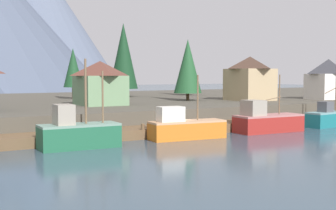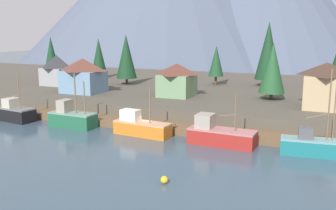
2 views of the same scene
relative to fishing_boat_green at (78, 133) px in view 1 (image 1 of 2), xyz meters
name	(u,v)px [view 1 (image 1 of 2)]	position (x,y,z in m)	size (l,w,h in m)	color
ground_plane	(103,124)	(11.46, 21.61, -1.84)	(400.00, 400.00, 1.00)	#384C5B
dock	(168,130)	(11.46, 3.60, -0.84)	(80.00, 4.00, 1.60)	brown
shoreline_bank	(75,107)	(11.46, 33.61, -0.09)	(400.00, 56.00, 2.50)	#4C473D
mountain_east_peak	(31,19)	(33.03, 147.42, 27.52)	(74.15, 74.15, 57.73)	slate
fishing_boat_green	(78,133)	(0.00, 0.00, 0.00)	(7.13, 2.96, 7.94)	#1E5B3D
fishing_boat_orange	(185,127)	(11.32, -0.05, -0.16)	(8.09, 3.13, 6.49)	#CC6B1E
fishing_boat_red	(266,121)	(22.26, -0.15, -0.08)	(8.31, 3.26, 6.52)	maroon
fishing_boat_teal	(329,118)	(32.87, 0.00, -0.22)	(7.00, 2.96, 9.80)	#196B70
house_green	(100,83)	(9.39, 17.61, 4.13)	(5.93, 6.22, 5.82)	#6B8E66
house_white	(328,79)	(47.26, 12.20, 4.52)	(7.08, 4.55, 6.57)	silver
house_tan	(250,78)	(33.73, 15.94, 4.65)	(6.21, 6.40, 6.84)	tan
conifer_near_left	(188,66)	(25.28, 20.77, 6.48)	(4.34, 4.34, 9.51)	#4C3823
conifer_mid_left	(123,56)	(21.96, 37.13, 8.58)	(5.18, 5.18, 13.40)	#4C3823
conifer_back_left	(188,68)	(35.48, 36.41, 6.47)	(4.00, 4.00, 9.46)	#4C3823
conifer_centre	(73,68)	(11.56, 34.65, 6.32)	(3.25, 3.25, 8.45)	#4C3823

